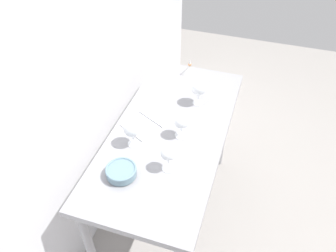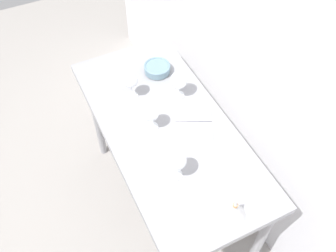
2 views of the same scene
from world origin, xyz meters
The scene contains 11 objects.
ground_plane centered at (0.00, 0.00, 0.00)m, with size 6.00×6.00×0.00m, color gray.
back_wall centered at (0.00, 0.49, 1.30)m, with size 3.80×0.04×2.60m, color silver.
steel_counter centered at (0.00, -0.01, 0.79)m, with size 1.40×0.65×0.90m.
wine_glass_near_center centered at (-0.03, -0.08, 1.01)m, with size 0.09×0.09×0.16m.
wine_glass_near_right centered at (0.30, -0.10, 1.02)m, with size 0.10×0.10×0.18m.
wine_glass_near_left centered at (-0.29, -0.09, 1.02)m, with size 0.08×0.08×0.16m.
wine_glass_far_left centered at (-0.18, 0.16, 1.02)m, with size 0.10×0.10×0.17m.
open_notebook centered at (0.04, 0.13, 0.90)m, with size 0.37×0.32×0.01m.
tasting_sheet_upper centered at (0.42, 0.15, 0.90)m, with size 0.17×0.21×0.00m, color white.
tasting_bowl centered at (-0.41, 0.13, 0.93)m, with size 0.16×0.16×0.05m.
decanter_funnel centered at (0.59, 0.04, 0.94)m, with size 0.12×0.12×0.13m.
Camera 2 is at (1.14, -0.55, 2.46)m, focal length 39.80 mm.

